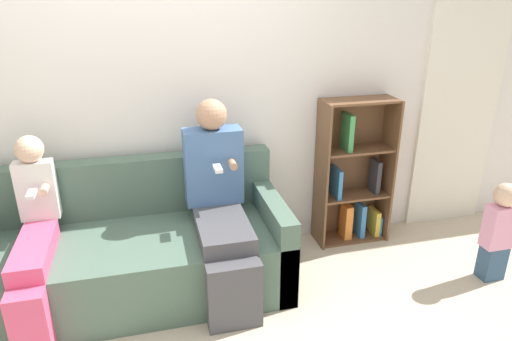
{
  "coord_description": "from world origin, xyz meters",
  "views": [
    {
      "loc": [
        -0.1,
        -2.27,
        1.98
      ],
      "look_at": [
        0.63,
        0.58,
        0.8
      ],
      "focal_mm": 32.0,
      "sensor_mm": 36.0,
      "label": 1
    }
  ],
  "objects_px": {
    "couch": "(133,254)",
    "bookshelf": "(353,178)",
    "child_seated": "(33,239)",
    "toddler_standing": "(499,229)",
    "adult_seated": "(220,200)"
  },
  "relations": [
    {
      "from": "couch",
      "to": "child_seated",
      "type": "relative_size",
      "value": 1.84
    },
    {
      "from": "child_seated",
      "to": "couch",
      "type": "bearing_deg",
      "value": 13.38
    },
    {
      "from": "toddler_standing",
      "to": "bookshelf",
      "type": "relative_size",
      "value": 0.63
    },
    {
      "from": "couch",
      "to": "child_seated",
      "type": "distance_m",
      "value": 0.64
    },
    {
      "from": "child_seated",
      "to": "bookshelf",
      "type": "distance_m",
      "value": 2.38
    },
    {
      "from": "adult_seated",
      "to": "bookshelf",
      "type": "relative_size",
      "value": 1.09
    },
    {
      "from": "adult_seated",
      "to": "toddler_standing",
      "type": "xyz_separation_m",
      "value": [
        1.92,
        -0.4,
        -0.26
      ]
    },
    {
      "from": "couch",
      "to": "child_seated",
      "type": "xyz_separation_m",
      "value": [
        -0.56,
        -0.13,
        0.28
      ]
    },
    {
      "from": "toddler_standing",
      "to": "adult_seated",
      "type": "bearing_deg",
      "value": 168.12
    },
    {
      "from": "toddler_standing",
      "to": "child_seated",
      "type": "bearing_deg",
      "value": 173.46
    },
    {
      "from": "couch",
      "to": "bookshelf",
      "type": "xyz_separation_m",
      "value": [
        1.77,
        0.33,
        0.25
      ]
    },
    {
      "from": "adult_seated",
      "to": "toddler_standing",
      "type": "distance_m",
      "value": 1.98
    },
    {
      "from": "adult_seated",
      "to": "toddler_standing",
      "type": "relative_size",
      "value": 1.74
    },
    {
      "from": "toddler_standing",
      "to": "couch",
      "type": "bearing_deg",
      "value": 169.07
    },
    {
      "from": "couch",
      "to": "adult_seated",
      "type": "bearing_deg",
      "value": -7.85
    }
  ]
}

